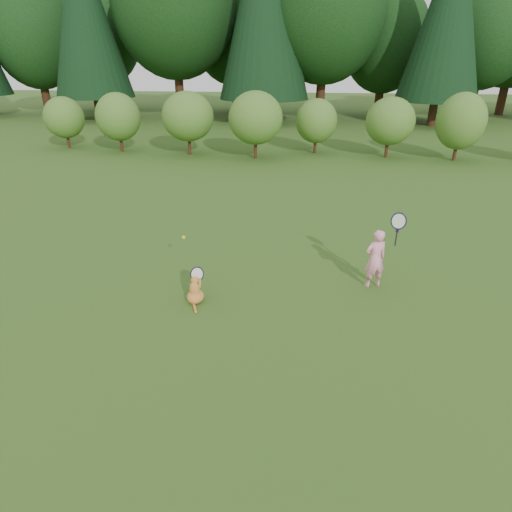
# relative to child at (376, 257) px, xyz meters

# --- Properties ---
(ground) EXTENTS (100.00, 100.00, 0.00)m
(ground) POSITION_rel_child_xyz_m (-2.42, -1.19, -0.61)
(ground) COLOR #2C4A14
(ground) RESTS_ON ground
(shrub_row) EXTENTS (28.00, 3.00, 2.80)m
(shrub_row) POSITION_rel_child_xyz_m (-2.42, 11.81, 0.79)
(shrub_row) COLOR #436E22
(shrub_row) RESTS_ON ground
(child) EXTENTS (0.67, 0.41, 1.74)m
(child) POSITION_rel_child_xyz_m (0.00, 0.00, 0.00)
(child) COLOR pink
(child) RESTS_ON ground
(cat) EXTENTS (0.37, 0.69, 0.70)m
(cat) POSITION_rel_child_xyz_m (-3.25, -0.96, -0.34)
(cat) COLOR orange
(cat) RESTS_ON ground
(tennis_ball) EXTENTS (0.08, 0.08, 0.08)m
(tennis_ball) POSITION_rel_child_xyz_m (-3.76, 0.23, 0.13)
(tennis_ball) COLOR #ABC817
(tennis_ball) RESTS_ON ground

